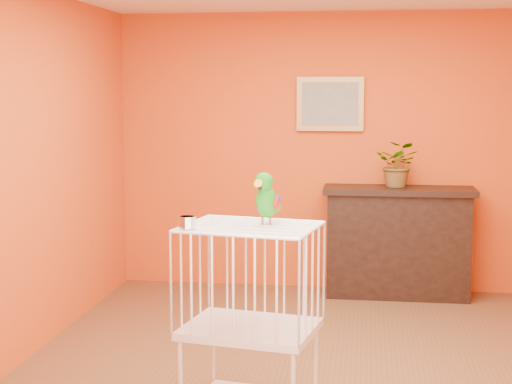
# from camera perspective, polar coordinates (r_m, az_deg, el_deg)

# --- Properties ---
(ground) EXTENTS (4.50, 4.50, 0.00)m
(ground) POSITION_cam_1_polar(r_m,az_deg,el_deg) (5.46, 4.06, -12.70)
(ground) COLOR brown
(ground) RESTS_ON ground
(room_shell) EXTENTS (4.50, 4.50, 4.50)m
(room_shell) POSITION_cam_1_polar(r_m,az_deg,el_deg) (5.14, 4.23, 4.13)
(room_shell) COLOR #C84512
(room_shell) RESTS_ON ground
(console_cabinet) EXTENTS (1.35, 0.49, 1.00)m
(console_cabinet) POSITION_cam_1_polar(r_m,az_deg,el_deg) (7.27, 10.26, -3.59)
(console_cabinet) COLOR black
(console_cabinet) RESTS_ON ground
(potted_plant) EXTENTS (0.49, 0.51, 0.33)m
(potted_plant) POSITION_cam_1_polar(r_m,az_deg,el_deg) (7.23, 10.30, 1.67)
(potted_plant) COLOR #26722D
(potted_plant) RESTS_ON console_cabinet
(framed_picture) EXTENTS (0.62, 0.04, 0.50)m
(framed_picture) POSITION_cam_1_polar(r_m,az_deg,el_deg) (7.34, 5.41, 6.39)
(framed_picture) COLOR #AC7E3D
(framed_picture) RESTS_ON room_shell
(birdcage) EXTENTS (0.81, 0.68, 1.12)m
(birdcage) POSITION_cam_1_polar(r_m,az_deg,el_deg) (4.52, -0.44, -9.23)
(birdcage) COLOR white
(birdcage) RESTS_ON ground
(feed_cup) EXTENTS (0.10, 0.10, 0.07)m
(feed_cup) POSITION_cam_1_polar(r_m,az_deg,el_deg) (4.30, -5.03, -2.21)
(feed_cup) COLOR silver
(feed_cup) RESTS_ON birdcage
(parrot) EXTENTS (0.16, 0.27, 0.30)m
(parrot) POSITION_cam_1_polar(r_m,az_deg,el_deg) (4.42, 0.75, -0.41)
(parrot) COLOR #59544C
(parrot) RESTS_ON birdcage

